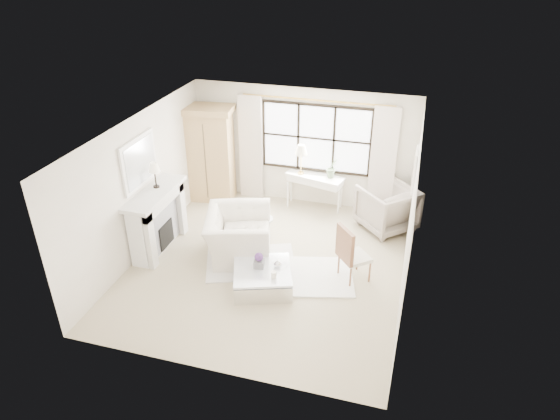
{
  "coord_description": "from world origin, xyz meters",
  "views": [
    {
      "loc": [
        2.37,
        -7.47,
        5.52
      ],
      "look_at": [
        0.19,
        0.2,
        1.12
      ],
      "focal_mm": 32.0,
      "sensor_mm": 36.0,
      "label": 1
    }
  ],
  "objects_px": {
    "armoire": "(210,153)",
    "coffee_table": "(263,278)",
    "club_armchair": "(238,235)",
    "console_table": "(314,191)"
  },
  "relations": [
    {
      "from": "armoire",
      "to": "coffee_table",
      "type": "height_order",
      "value": "armoire"
    },
    {
      "from": "console_table",
      "to": "coffee_table",
      "type": "relative_size",
      "value": 1.08
    },
    {
      "from": "armoire",
      "to": "console_table",
      "type": "height_order",
      "value": "armoire"
    },
    {
      "from": "console_table",
      "to": "club_armchair",
      "type": "distance_m",
      "value": 2.53
    },
    {
      "from": "armoire",
      "to": "club_armchair",
      "type": "height_order",
      "value": "armoire"
    },
    {
      "from": "club_armchair",
      "to": "coffee_table",
      "type": "height_order",
      "value": "club_armchair"
    },
    {
      "from": "armoire",
      "to": "console_table",
      "type": "bearing_deg",
      "value": -2.37
    },
    {
      "from": "armoire",
      "to": "coffee_table",
      "type": "relative_size",
      "value": 1.76
    },
    {
      "from": "console_table",
      "to": "armoire",
      "type": "bearing_deg",
      "value": -161.0
    },
    {
      "from": "console_table",
      "to": "coffee_table",
      "type": "height_order",
      "value": "console_table"
    }
  ]
}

